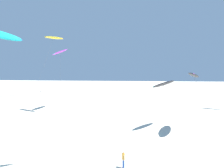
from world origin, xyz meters
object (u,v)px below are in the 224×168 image
Objects in this scene: flying_kite_10 at (193,75)px; flying_kite_6 at (164,84)px; flying_kite_9 at (60,52)px; person_foreground_walker at (123,159)px; flying_kite_3 at (54,38)px; flying_kite_2 at (0,99)px.

flying_kite_6 is at bearing 145.67° from flying_kite_10.
flying_kite_9 is 35.70m from person_foreground_walker.
flying_kite_3 reaches higher than person_foreground_walker.
flying_kite_2 is 25.08m from flying_kite_10.
flying_kite_2 is at bearing -80.30° from flying_kite_3.
flying_kite_2 is 31.03m from flying_kite_3.
flying_kite_3 reaches higher than flying_kite_10.
flying_kite_6 is at bearing 71.97° from person_foreground_walker.
person_foreground_walker is (10.47, 2.58, -5.83)m from flying_kite_2.
flying_kite_9 is at bearing 98.21° from flying_kite_2.
flying_kite_3 is at bearing 119.97° from person_foreground_walker.
flying_kite_9 is (0.31, 3.30, -2.64)m from flying_kite_3.
flying_kite_3 is 2.08× the size of flying_kite_6.
flying_kite_2 is 1.43× the size of flying_kite_6.
flying_kite_9 is 8.13× the size of person_foreground_walker.
flying_kite_10 is (24.12, -16.94, -4.13)m from flying_kite_9.
flying_kite_3 is 1.17× the size of flying_kite_9.
flying_kite_3 is 24.84m from flying_kite_6.
flying_kite_6 is 0.56× the size of flying_kite_9.
flying_kite_6 is 4.78m from flying_kite_10.
flying_kite_3 is 34.10m from person_foreground_walker.
person_foreground_walker is at bearing 13.85° from flying_kite_2.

